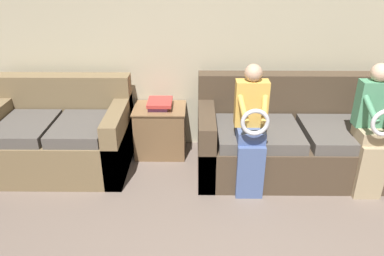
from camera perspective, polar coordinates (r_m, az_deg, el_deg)
wall_back at (r=4.08m, az=7.87°, el=14.08°), size 7.87×0.06×2.55m
couch_main at (r=3.95m, az=15.66°, el=-1.71°), size 2.01×0.94×0.92m
couch_side at (r=4.08m, az=-19.41°, el=-1.36°), size 1.39×0.93×0.89m
child_left_seated at (r=3.35m, az=9.00°, el=0.19°), size 0.29×0.37×1.19m
child_right_seated at (r=3.66m, az=25.92°, el=0.20°), size 0.29×0.37×1.20m
side_shelf at (r=4.12m, az=-4.83°, el=-0.28°), size 0.56×0.45×0.55m
book_stack at (r=3.99m, az=-5.02°, el=3.72°), size 0.26×0.30×0.08m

